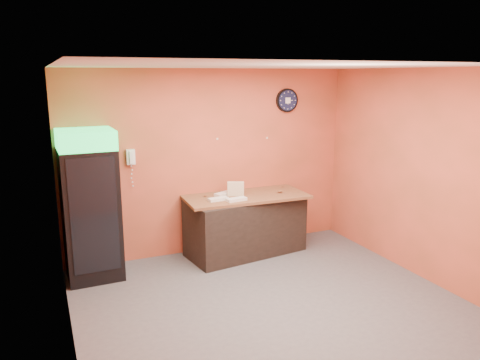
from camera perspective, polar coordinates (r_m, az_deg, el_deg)
floor at (r=5.89m, az=3.57°, el=-14.65°), size 4.50×4.50×0.00m
back_wall at (r=7.19m, az=-3.52°, el=2.23°), size 4.50×0.02×2.80m
left_wall at (r=4.83m, az=-20.76°, el=-3.83°), size 0.02×4.00×2.80m
right_wall at (r=6.71m, az=21.15°, el=0.62°), size 0.02×4.00×2.80m
ceiling at (r=5.23m, az=4.01°, el=13.70°), size 4.50×4.00×0.02m
beverage_cooler at (r=6.51m, az=-17.75°, el=-3.23°), size 0.72×0.74×2.02m
prep_counter at (r=7.22m, az=0.66°, el=-5.55°), size 1.86×1.01×0.89m
wall_clock at (r=7.59m, az=5.76°, el=9.64°), size 0.38×0.06×0.38m
wall_phone at (r=6.80m, az=-13.17°, el=2.75°), size 0.12×0.10×0.22m
butcher_paper at (r=7.09m, az=0.67°, el=-2.00°), size 1.88×0.93×0.04m
sub_roll_stack at (r=7.03m, az=-0.54°, el=-1.07°), size 0.26×0.17×0.21m
wrapped_sandwich_left at (r=6.78m, az=-2.67°, el=-2.34°), size 0.30×0.14×0.04m
wrapped_sandwich_mid at (r=6.76m, az=-0.44°, el=-2.38°), size 0.31×0.15×0.04m
wrapped_sandwich_right at (r=7.07m, az=-1.99°, el=-1.70°), size 0.33×0.24×0.04m
kitchen_tool at (r=7.11m, az=-1.39°, el=-1.55°), size 0.06×0.06×0.06m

